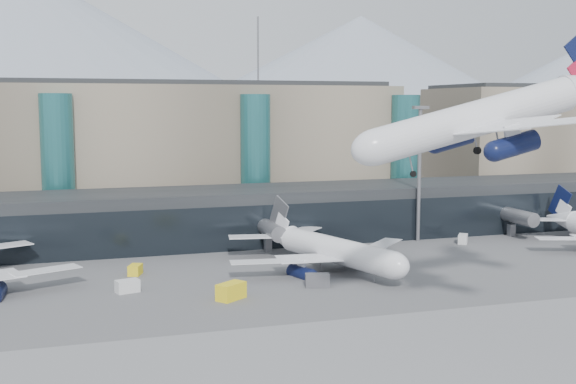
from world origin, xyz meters
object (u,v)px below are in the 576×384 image
object	(u,v)px
veh_a	(127,286)
veh_h	(231,291)
hero_jet	(500,105)
veh_c	(317,280)
jet_parked_mid	(323,240)
veh_g	(371,254)
veh_d	(463,239)
veh_b	(135,270)
lightmast_mid	(419,166)

from	to	relation	value
veh_a	veh_h	distance (m)	15.06
hero_jet	veh_c	size ratio (longest dim) A/B	10.48
jet_parked_mid	veh_c	distance (m)	13.15
jet_parked_mid	veh_c	bearing A→B (deg)	138.28
veh_h	jet_parked_mid	bearing A→B (deg)	1.95
jet_parked_mid	veh_g	xyz separation A→B (m)	(10.30, 4.24, -3.71)
veh_a	veh_h	xyz separation A→B (m)	(12.84, -7.86, 0.24)
veh_d	hero_jet	bearing A→B (deg)	-171.72
jet_parked_mid	hero_jet	bearing A→B (deg)	175.63
veh_b	veh_h	xyz separation A→B (m)	(10.78, -18.07, 0.33)
veh_a	veh_c	world-z (taller)	veh_c
veh_d	veh_h	distance (m)	56.26
jet_parked_mid	veh_g	bearing A→B (deg)	-85.52
hero_jet	veh_h	world-z (taller)	hero_jet
veh_a	veh_g	distance (m)	42.86
lightmast_mid	veh_b	distance (m)	57.11
lightmast_mid	hero_jet	distance (m)	54.29
lightmast_mid	veh_b	size ratio (longest dim) A/B	9.40
hero_jet	jet_parked_mid	size ratio (longest dim) A/B	0.99
veh_b	veh_h	world-z (taller)	veh_h
lightmast_mid	veh_c	xyz separation A→B (m)	(-30.17, -27.23, -13.47)
veh_a	veh_g	xyz separation A→B (m)	(41.48, 10.76, -0.22)
veh_d	veh_h	xyz separation A→B (m)	(-50.28, -25.24, 0.26)
lightmast_mid	veh_a	size ratio (longest dim) A/B	8.19
veh_b	lightmast_mid	bearing A→B (deg)	-55.76
veh_a	jet_parked_mid	bearing A→B (deg)	-3.82
lightmast_mid	veh_g	world-z (taller)	lightmast_mid
lightmast_mid	veh_a	world-z (taller)	lightmast_mid
jet_parked_mid	veh_a	bearing A→B (deg)	83.93
veh_h	veh_b	bearing A→B (deg)	84.68
hero_jet	jet_parked_mid	bearing A→B (deg)	105.19
veh_b	veh_d	world-z (taller)	veh_d
veh_g	jet_parked_mid	bearing A→B (deg)	-118.63
hero_jet	veh_b	xyz separation A→B (m)	(-37.49, 38.49, -24.92)
hero_jet	jet_parked_mid	xyz separation A→B (m)	(-8.37, 34.80, -21.34)
lightmast_mid	jet_parked_mid	world-z (taller)	lightmast_mid
veh_c	veh_g	size ratio (longest dim) A/B	1.52
veh_h	veh_d	bearing A→B (deg)	-9.49
veh_h	hero_jet	bearing A→B (deg)	-73.54
veh_a	veh_d	distance (m)	65.47
veh_g	veh_d	bearing A→B (deg)	56.01
jet_parked_mid	veh_b	world-z (taller)	jet_parked_mid
hero_jet	veh_a	xyz separation A→B (m)	(-39.55, 28.28, -24.83)
veh_c	lightmast_mid	bearing A→B (deg)	56.89
hero_jet	veh_c	bearing A→B (deg)	121.87
veh_c	veh_g	xyz separation A→B (m)	(15.43, 15.85, -0.29)
veh_a	veh_h	size ratio (longest dim) A/B	0.77
veh_g	hero_jet	bearing A→B (deg)	-53.83
lightmast_mid	veh_c	bearing A→B (deg)	-137.93
veh_b	veh_d	bearing A→B (deg)	-61.48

